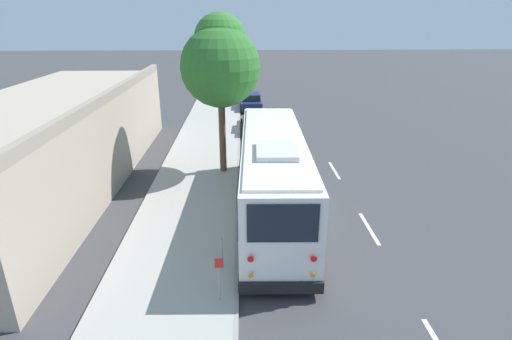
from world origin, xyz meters
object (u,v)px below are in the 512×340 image
(sign_post_near, at_px, (219,279))
(shuttle_bus, at_px, (273,172))
(parked_sedan_navy, at_px, (251,102))
(street_tree, at_px, (220,62))
(parked_sedan_white, at_px, (256,121))
(sign_post_far, at_px, (222,252))

(sign_post_near, bearing_deg, shuttle_bus, -19.08)
(parked_sedan_navy, distance_m, street_tree, 15.55)
(street_tree, bearing_deg, parked_sedan_white, -13.63)
(parked_sedan_navy, distance_m, sign_post_near, 24.65)
(sign_post_far, bearing_deg, parked_sedan_white, -5.64)
(sign_post_far, bearing_deg, sign_post_near, 180.00)
(street_tree, distance_m, sign_post_near, 10.96)
(parked_sedan_navy, height_order, sign_post_far, parked_sedan_navy)
(sign_post_near, bearing_deg, parked_sedan_navy, -3.32)
(shuttle_bus, xyz_separation_m, sign_post_far, (-3.73, 1.83, -1.14))
(shuttle_bus, distance_m, parked_sedan_navy, 19.36)
(parked_sedan_white, relative_size, sign_post_near, 3.51)
(sign_post_near, relative_size, sign_post_far, 1.25)
(shuttle_bus, bearing_deg, parked_sedan_navy, 2.72)
(parked_sedan_navy, distance_m, sign_post_far, 23.09)
(shuttle_bus, height_order, parked_sedan_white, shuttle_bus)
(parked_sedan_white, bearing_deg, street_tree, 168.32)
(parked_sedan_white, bearing_deg, sign_post_near, 176.81)
(parked_sedan_navy, height_order, sign_post_near, sign_post_near)
(parked_sedan_white, height_order, street_tree, street_tree)
(shuttle_bus, bearing_deg, sign_post_near, 162.45)
(sign_post_far, bearing_deg, shuttle_bus, -26.11)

